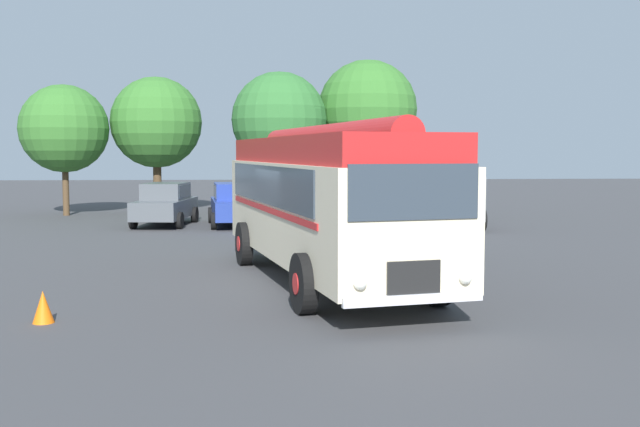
% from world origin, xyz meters
% --- Properties ---
extents(ground_plane, '(120.00, 120.00, 0.00)m').
position_xyz_m(ground_plane, '(0.00, 0.00, 0.00)').
color(ground_plane, '#3D3D3F').
extents(vintage_bus, '(4.52, 10.38, 3.49)m').
position_xyz_m(vintage_bus, '(0.38, 0.12, 1.89)').
color(vintage_bus, beige).
rests_on(vintage_bus, ground).
extents(car_near_left, '(2.33, 4.37, 1.66)m').
position_xyz_m(car_near_left, '(-4.89, 13.19, 0.85)').
color(car_near_left, '#4C5156').
rests_on(car_near_left, ground).
extents(car_mid_left, '(2.31, 4.36, 1.66)m').
position_xyz_m(car_mid_left, '(-2.17, 12.87, 0.85)').
color(car_mid_left, navy).
rests_on(car_mid_left, ground).
extents(car_mid_right, '(2.17, 4.30, 1.66)m').
position_xyz_m(car_mid_right, '(0.95, 13.16, 0.85)').
color(car_mid_right, '#B7BABF').
rests_on(car_mid_right, ground).
extents(car_far_right, '(2.41, 4.40, 1.66)m').
position_xyz_m(car_far_right, '(3.39, 13.05, 0.85)').
color(car_far_right, '#144C28').
rests_on(car_far_right, ground).
extents(box_van, '(2.47, 5.83, 2.50)m').
position_xyz_m(box_van, '(5.95, 12.54, 1.36)').
color(box_van, '#B2B7BC').
rests_on(box_van, ground).
extents(tree_far_left, '(3.94, 3.94, 5.88)m').
position_xyz_m(tree_far_left, '(-9.96, 18.08, 3.90)').
color(tree_far_left, '#4C3823').
rests_on(tree_far_left, ground).
extents(tree_left_of_centre, '(4.25, 4.25, 6.37)m').
position_xyz_m(tree_left_of_centre, '(-6.15, 19.32, 4.30)').
color(tree_left_of_centre, '#4C3823').
rests_on(tree_left_of_centre, ground).
extents(tree_centre, '(4.34, 4.34, 6.51)m').
position_xyz_m(tree_centre, '(-0.21, 17.86, 4.33)').
color(tree_centre, '#4C3823').
rests_on(tree_centre, ground).
extents(tree_right_of_centre, '(4.68, 4.68, 7.19)m').
position_xyz_m(tree_right_of_centre, '(3.75, 18.91, 4.93)').
color(tree_right_of_centre, '#4C3823').
rests_on(tree_right_of_centre, ground).
extents(traffic_cone, '(0.36, 0.36, 0.55)m').
position_xyz_m(traffic_cone, '(-4.69, -3.56, 0.28)').
color(traffic_cone, orange).
rests_on(traffic_cone, ground).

